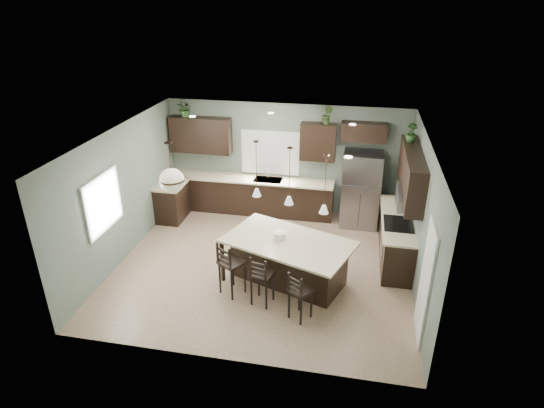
{
  "coord_description": "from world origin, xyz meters",
  "views": [
    {
      "loc": [
        1.73,
        -7.9,
        5.25
      ],
      "look_at": [
        0.1,
        0.4,
        1.25
      ],
      "focal_mm": 30.0,
      "sensor_mm": 36.0,
      "label": 1
    }
  ],
  "objects_px": {
    "bar_stool_center": "(262,279)",
    "serving_dish": "(279,235)",
    "refrigerator": "(361,190)",
    "plant_back_left": "(185,109)",
    "bar_stool_left": "(232,268)",
    "kitchen_island": "(288,262)",
    "bar_stool_right": "(300,295)"
  },
  "relations": [
    {
      "from": "kitchen_island",
      "to": "refrigerator",
      "type": "bearing_deg",
      "value": 84.87
    },
    {
      "from": "serving_dish",
      "to": "plant_back_left",
      "type": "relative_size",
      "value": 0.59
    },
    {
      "from": "serving_dish",
      "to": "plant_back_left",
      "type": "bearing_deg",
      "value": 134.25
    },
    {
      "from": "serving_dish",
      "to": "bar_stool_right",
      "type": "relative_size",
      "value": 0.25
    },
    {
      "from": "refrigerator",
      "to": "plant_back_left",
      "type": "height_order",
      "value": "plant_back_left"
    },
    {
      "from": "serving_dish",
      "to": "refrigerator",
      "type": "bearing_deg",
      "value": 60.91
    },
    {
      "from": "kitchen_island",
      "to": "bar_stool_left",
      "type": "distance_m",
      "value": 1.12
    },
    {
      "from": "kitchen_island",
      "to": "plant_back_left",
      "type": "bearing_deg",
      "value": 155.64
    },
    {
      "from": "bar_stool_left",
      "to": "kitchen_island",
      "type": "bearing_deg",
      "value": 61.89
    },
    {
      "from": "serving_dish",
      "to": "plant_back_left",
      "type": "height_order",
      "value": "plant_back_left"
    },
    {
      "from": "serving_dish",
      "to": "bar_stool_left",
      "type": "height_order",
      "value": "bar_stool_left"
    },
    {
      "from": "kitchen_island",
      "to": "bar_stool_center",
      "type": "relative_size",
      "value": 2.33
    },
    {
      "from": "kitchen_island",
      "to": "bar_stool_center",
      "type": "distance_m",
      "value": 0.82
    },
    {
      "from": "bar_stool_center",
      "to": "bar_stool_right",
      "type": "relative_size",
      "value": 1.07
    },
    {
      "from": "plant_back_left",
      "to": "kitchen_island",
      "type": "bearing_deg",
      "value": -44.6
    },
    {
      "from": "bar_stool_left",
      "to": "bar_stool_right",
      "type": "xyz_separation_m",
      "value": [
        1.36,
        -0.48,
        -0.08
      ]
    },
    {
      "from": "serving_dish",
      "to": "bar_stool_left",
      "type": "distance_m",
      "value": 1.09
    },
    {
      "from": "refrigerator",
      "to": "bar_stool_center",
      "type": "height_order",
      "value": "refrigerator"
    },
    {
      "from": "refrigerator",
      "to": "plant_back_left",
      "type": "relative_size",
      "value": 4.51
    },
    {
      "from": "refrigerator",
      "to": "kitchen_island",
      "type": "xyz_separation_m",
      "value": [
        -1.31,
        -2.76,
        -0.46
      ]
    },
    {
      "from": "plant_back_left",
      "to": "bar_stool_center",
      "type": "bearing_deg",
      "value": -54.14
    },
    {
      "from": "bar_stool_center",
      "to": "serving_dish",
      "type": "bearing_deg",
      "value": 93.21
    },
    {
      "from": "refrigerator",
      "to": "bar_stool_left",
      "type": "height_order",
      "value": "refrigerator"
    },
    {
      "from": "bar_stool_right",
      "to": "plant_back_left",
      "type": "height_order",
      "value": "plant_back_left"
    },
    {
      "from": "bar_stool_left",
      "to": "bar_stool_right",
      "type": "bearing_deg",
      "value": 12.48
    },
    {
      "from": "bar_stool_right",
      "to": "bar_stool_center",
      "type": "bearing_deg",
      "value": -169.0
    },
    {
      "from": "kitchen_island",
      "to": "bar_stool_center",
      "type": "height_order",
      "value": "bar_stool_center"
    },
    {
      "from": "kitchen_island",
      "to": "serving_dish",
      "type": "relative_size",
      "value": 9.98
    },
    {
      "from": "bar_stool_right",
      "to": "plant_back_left",
      "type": "xyz_separation_m",
      "value": [
        -3.47,
        4.07,
        2.13
      ]
    },
    {
      "from": "serving_dish",
      "to": "plant_back_left",
      "type": "distance_m",
      "value": 4.44
    },
    {
      "from": "refrigerator",
      "to": "bar_stool_center",
      "type": "distance_m",
      "value": 3.9
    },
    {
      "from": "refrigerator",
      "to": "bar_stool_left",
      "type": "relative_size",
      "value": 1.66
    }
  ]
}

